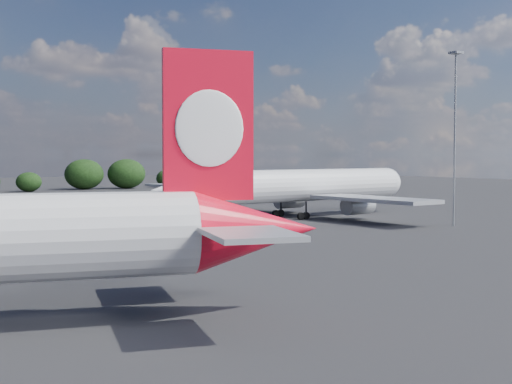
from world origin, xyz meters
TOP-DOWN VIEW (x-y plane):
  - china_southern_airliner at (60.31, 66.52)m, footprint 52.67×50.08m
  - floodlight_mast_near at (71.86, 42.62)m, footprint 1.60×1.60m

SIDE VIEW (x-z plane):
  - china_southern_airliner at x=60.31m, z-range -3.36..13.83m
  - floodlight_mast_near at x=71.86m, z-range 3.42..29.11m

